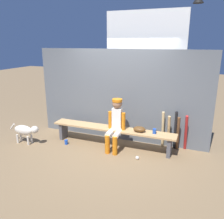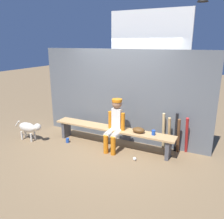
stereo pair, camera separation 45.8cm
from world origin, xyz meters
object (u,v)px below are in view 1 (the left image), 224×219
(bat_wood_natural, at_px, (163,129))
(bat_wood_tan, at_px, (169,132))
(player_seated, at_px, (115,123))
(dog, at_px, (25,131))
(cup_on_ground, at_px, (66,142))
(baseball, at_px, (137,158))
(scoreboard, at_px, (147,43))
(bat_aluminum_black, at_px, (175,130))
(bat_aluminum_red, at_px, (186,133))
(dugout_bench, at_px, (112,132))
(baseball_glove, at_px, (139,129))
(bat_wood_dark, at_px, (178,134))
(cup_on_bench, at_px, (154,131))

(bat_wood_natural, xyz_separation_m, bat_wood_tan, (0.15, -0.06, -0.03))
(player_seated, height_order, dog, player_seated)
(cup_on_ground, bearing_deg, baseball, -3.45)
(scoreboard, height_order, dog, scoreboard)
(bat_aluminum_black, distance_m, bat_aluminum_red, 0.23)
(dugout_bench, relative_size, cup_on_ground, 27.10)
(cup_on_ground, bearing_deg, bat_aluminum_red, 14.18)
(dugout_bench, xyz_separation_m, bat_wood_tan, (1.27, 0.34, 0.04))
(bat_wood_tan, bearing_deg, dugout_bench, -164.88)
(bat_wood_natural, height_order, cup_on_ground, bat_wood_natural)
(bat_wood_tan, height_order, scoreboard, scoreboard)
(bat_wood_tan, bearing_deg, baseball, -124.81)
(baseball_glove, xyz_separation_m, bat_wood_dark, (0.81, 0.33, -0.11))
(bat_aluminum_red, xyz_separation_m, baseball, (-0.90, -0.80, -0.40))
(cup_on_bench, bearing_deg, bat_wood_tan, 50.26)
(bat_wood_tan, relative_size, scoreboard, 0.24)
(baseball_glove, xyz_separation_m, cup_on_ground, (-1.74, -0.31, -0.47))
(bat_aluminum_black, distance_m, bat_wood_dark, 0.10)
(bat_wood_tan, relative_size, dog, 0.98)
(bat_wood_dark, relative_size, cup_on_ground, 7.50)
(baseball, distance_m, dog, 2.78)
(bat_aluminum_red, bearing_deg, baseball, -138.47)
(bat_aluminum_black, height_order, bat_aluminum_red, bat_aluminum_black)
(bat_aluminum_black, relative_size, dog, 1.09)
(scoreboard, bearing_deg, bat_wood_dark, -41.48)
(bat_aluminum_red, xyz_separation_m, cup_on_bench, (-0.64, -0.37, 0.08))
(player_seated, bearing_deg, bat_wood_dark, 18.24)
(baseball, xyz_separation_m, cup_on_ground, (-1.82, 0.11, 0.02))
(dugout_bench, distance_m, bat_wood_tan, 1.31)
(bat_wood_natural, bearing_deg, baseball_glove, -138.77)
(bat_aluminum_red, relative_size, baseball, 11.92)
(cup_on_bench, xyz_separation_m, dog, (-3.02, -0.63, -0.18))
(bat_wood_natural, distance_m, baseball, 0.99)
(player_seated, relative_size, cup_on_ground, 10.70)
(baseball_glove, bearing_deg, player_seated, -168.12)
(baseball, relative_size, cup_on_ground, 0.67)
(baseball_glove, relative_size, bat_wood_tan, 0.34)
(bat_aluminum_black, bearing_deg, cup_on_ground, -164.51)
(bat_wood_tan, bearing_deg, player_seated, -158.27)
(cup_on_ground, height_order, dog, dog)
(cup_on_bench, bearing_deg, bat_wood_dark, 33.54)
(dugout_bench, relative_size, cup_on_bench, 27.10)
(dugout_bench, bearing_deg, player_seated, -41.75)
(bat_wood_natural, xyz_separation_m, bat_wood_dark, (0.35, -0.07, -0.03))
(baseball, distance_m, scoreboard, 2.86)
(bat_aluminum_black, height_order, cup_on_ground, bat_aluminum_black)
(cup_on_bench, distance_m, dog, 3.09)
(dugout_bench, relative_size, bat_wood_dark, 3.61)
(baseball, relative_size, cup_on_bench, 0.67)
(baseball_glove, height_order, cup_on_bench, baseball_glove)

